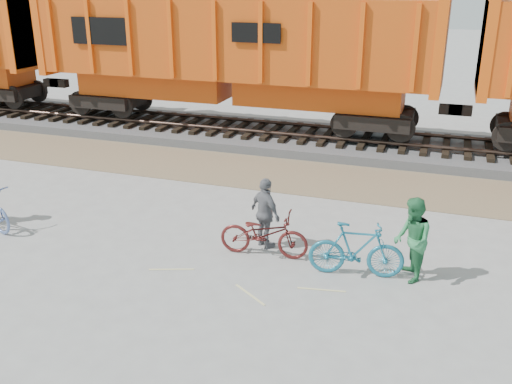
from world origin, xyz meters
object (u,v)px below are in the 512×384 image
hopper_car_center (232,53)px  bicycle_maroon (264,234)px  person_woman (265,213)px  person_man (412,240)px  bicycle_teal (356,250)px

hopper_car_center → bicycle_maroon: size_ratio=7.53×
bicycle_maroon → person_woman: 0.50m
hopper_car_center → bicycle_maroon: hopper_car_center is taller
hopper_car_center → person_man: hopper_car_center is taller
bicycle_maroon → person_man: person_man is taller
bicycle_teal → person_man: (1.00, 0.20, 0.27)m
hopper_car_center → person_man: bearing=-51.2°
person_man → person_woman: bearing=-116.6°
person_man → bicycle_teal: bearing=-97.2°
hopper_car_center → bicycle_teal: 10.93m
bicycle_maroon → person_man: (2.94, -0.03, 0.33)m
bicycle_teal → hopper_car_center: bearing=25.1°
bicycle_maroon → person_woman: person_woman is taller
person_man → bicycle_maroon: bearing=-109.1°
hopper_car_center → bicycle_teal: size_ratio=7.65×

